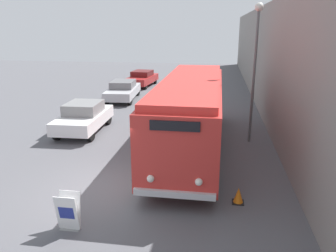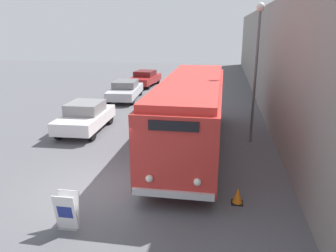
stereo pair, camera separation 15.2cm
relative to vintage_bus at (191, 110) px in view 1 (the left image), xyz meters
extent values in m
plane|color=#56565B|center=(-2.44, -4.25, -1.76)|extent=(80.00, 80.00, 0.00)
cube|color=gray|center=(3.91, 5.75, 1.52)|extent=(0.30, 60.00, 6.56)
cylinder|color=black|center=(-1.10, -3.96, -1.29)|extent=(0.28, 0.94, 0.94)
cylinder|color=black|center=(1.10, -3.96, -1.29)|extent=(0.28, 0.94, 0.94)
cylinder|color=black|center=(-1.10, 3.97, -1.29)|extent=(0.28, 0.94, 0.94)
cylinder|color=black|center=(1.10, 3.97, -1.29)|extent=(0.28, 0.94, 0.94)
cube|color=red|center=(0.00, 0.01, -0.09)|extent=(2.52, 10.73, 2.41)
cube|color=red|center=(0.00, 0.01, 1.24)|extent=(2.32, 10.30, 0.24)
cube|color=silver|center=(0.00, -5.42, -1.17)|extent=(2.39, 0.12, 0.20)
sphere|color=white|center=(-0.69, -5.39, -0.74)|extent=(0.22, 0.22, 0.22)
sphere|color=white|center=(0.69, -5.39, -0.74)|extent=(0.22, 0.22, 0.22)
cube|color=black|center=(0.00, -5.38, 0.87)|extent=(1.38, 0.06, 0.28)
cube|color=gray|center=(-2.65, -6.65, -1.76)|extent=(0.54, 0.22, 0.01)
cube|color=white|center=(-2.65, -6.74, -1.24)|extent=(0.60, 0.21, 1.05)
cube|color=white|center=(-2.65, -6.56, -1.24)|extent=(0.60, 0.21, 1.05)
cube|color=navy|center=(-2.65, -6.76, -1.22)|extent=(0.42, 0.07, 0.37)
cylinder|color=#595E60|center=(2.68, 1.30, 1.19)|extent=(0.12, 0.12, 5.90)
sphere|color=silver|center=(2.68, 1.30, 4.25)|extent=(0.36, 0.36, 0.36)
cylinder|color=black|center=(-6.44, 0.16, -1.42)|extent=(0.22, 0.69, 0.69)
cylinder|color=black|center=(-4.77, 0.22, -1.42)|extent=(0.22, 0.69, 0.69)
cylinder|color=black|center=(-6.54, 3.00, -1.42)|extent=(0.22, 0.69, 0.69)
cylinder|color=black|center=(-4.87, 3.05, -1.42)|extent=(0.22, 0.69, 0.69)
cube|color=silver|center=(-5.65, 1.61, -1.12)|extent=(2.08, 4.30, 0.61)
cube|color=gray|center=(-5.66, 1.71, -0.53)|extent=(1.71, 1.96, 0.56)
cylinder|color=black|center=(-6.54, 7.69, -1.45)|extent=(0.22, 0.62, 0.62)
cylinder|color=black|center=(-4.91, 7.82, -1.45)|extent=(0.22, 0.62, 0.62)
cylinder|color=black|center=(-6.81, 11.05, -1.45)|extent=(0.22, 0.62, 0.62)
cylinder|color=black|center=(-5.17, 11.18, -1.45)|extent=(0.22, 0.62, 0.62)
cube|color=#B7B7BC|center=(-5.86, 9.44, -1.16)|extent=(2.27, 4.91, 0.59)
cube|color=slate|center=(-5.87, 9.55, -0.61)|extent=(1.78, 2.27, 0.50)
cylinder|color=black|center=(-6.76, 13.99, -1.44)|extent=(0.22, 0.65, 0.65)
cylinder|color=black|center=(-5.14, 13.85, -1.44)|extent=(0.22, 0.65, 0.65)
cylinder|color=black|center=(-6.49, 17.08, -1.44)|extent=(0.22, 0.65, 0.65)
cylinder|color=black|center=(-4.86, 16.93, -1.44)|extent=(0.22, 0.65, 0.65)
cube|color=#A52323|center=(-5.81, 15.46, -1.15)|extent=(2.29, 4.65, 0.59)
cube|color=#5B1313|center=(-5.80, 15.57, -0.62)|extent=(1.78, 2.16, 0.47)
cube|color=black|center=(1.88, -4.56, -1.75)|extent=(0.36, 0.36, 0.03)
cone|color=orange|center=(1.88, -4.56, -1.50)|extent=(0.30, 0.30, 0.48)
camera|label=1|loc=(1.11, -13.77, 3.42)|focal=35.00mm
camera|label=2|loc=(1.26, -13.74, 3.42)|focal=35.00mm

